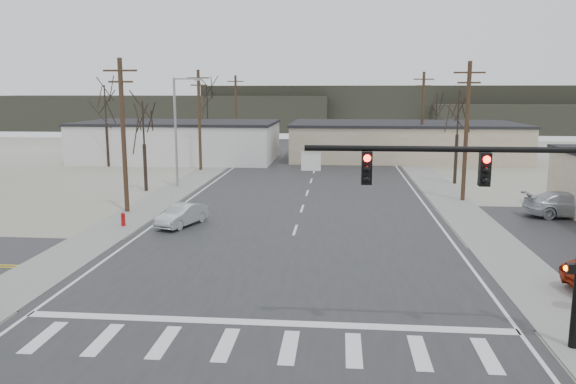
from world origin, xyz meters
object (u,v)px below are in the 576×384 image
at_px(car_far_b, 316,143).
at_px(sedan_crossing, 182,215).
at_px(traffic_signal_mast, 520,201).
at_px(car_far_a, 365,152).
at_px(fire_hydrant, 123,219).
at_px(car_parked_silver, 568,205).

bearing_deg(car_far_b, sedan_crossing, -84.77).
height_order(traffic_signal_mast, car_far_a, traffic_signal_mast).
xyz_separation_m(fire_hydrant, car_far_b, (9.44, 47.25, 0.25)).
height_order(traffic_signal_mast, sedan_crossing, traffic_signal_mast).
xyz_separation_m(sedan_crossing, car_parked_silver, (23.74, 4.53, 0.14)).
relative_size(car_far_a, car_far_b, 1.31).
bearing_deg(car_far_b, car_parked_silver, -54.68).
bearing_deg(traffic_signal_mast, sedan_crossing, 134.99).
relative_size(traffic_signal_mast, sedan_crossing, 2.34).
height_order(sedan_crossing, car_parked_silver, car_parked_silver).
distance_m(fire_hydrant, car_far_a, 39.25).
xyz_separation_m(traffic_signal_mast, car_parked_silver, (9.07, 19.20, -3.86)).
distance_m(traffic_signal_mast, car_far_a, 50.35).
bearing_deg(car_parked_silver, traffic_signal_mast, 152.36).
bearing_deg(traffic_signal_mast, car_far_b, 98.02).
distance_m(traffic_signal_mast, car_far_b, 62.18).
bearing_deg(sedan_crossing, traffic_signal_mast, -25.50).
xyz_separation_m(car_far_a, car_far_b, (-6.33, 11.30, -0.08)).
distance_m(sedan_crossing, car_parked_silver, 24.17).
height_order(car_far_a, car_far_b, car_far_a).
xyz_separation_m(traffic_signal_mast, sedan_crossing, (-14.67, 14.67, -4.00)).
bearing_deg(traffic_signal_mast, fire_hydrant, 141.87).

